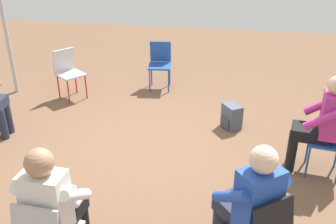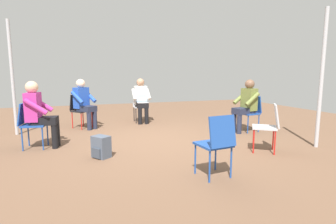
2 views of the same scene
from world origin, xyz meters
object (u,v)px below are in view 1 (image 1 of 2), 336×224
Objects in this scene: chair_northwest at (68,70)px; person_in_magenta at (322,120)px; person_in_blue at (250,200)px; chair_east at (334,137)px; person_with_laptop at (54,202)px; backpack_near_laptop_user at (232,118)px; chair_north at (160,62)px.

chair_northwest is 4.14m from person_in_magenta.
person_in_blue is at bearing 79.83° from chair_northwest.
person_with_laptop reaches higher than chair_east.
chair_northwest and chair_east have the same top height.
chair_east is at bearing -39.72° from backpack_near_laptop_user.
chair_north is 0.69× the size of person_with_laptop.
person_in_blue is 2.60m from backpack_near_laptop_user.
person_in_blue is (1.54, 0.31, 0.00)m from person_with_laptop.
chair_northwest is 1.00× the size of chair_north.
chair_northwest is 2.36× the size of backpack_near_laptop_user.
chair_east is 1.56m from backpack_near_laptop_user.
chair_east is 0.69× the size of person_with_laptop.
person_in_blue reaches higher than chair_north.
person_with_laptop and person_in_magenta have the same top height.
person_in_blue reaches higher than backpack_near_laptop_user.
person_with_laptop reaches higher than backpack_near_laptop_user.
person_with_laptop is 1.57m from person_in_blue.
chair_north is 2.36× the size of backpack_near_laptop_user.
person_in_magenta reaches higher than backpack_near_laptop_user.
chair_northwest is at bearing 115.28° from person_with_laptop.
person_in_blue reaches higher than chair_east.
chair_east is (3.98, -1.61, 0.00)m from chair_northwest.
chair_north is 4.21m from person_in_blue.
chair_northwest is 0.69× the size of person_in_magenta.
chair_north is at bearing 53.80° from person_in_magenta.
backpack_near_laptop_user is (-1.17, 0.98, -0.34)m from chair_east.
chair_northwest is 4.37m from person_in_blue.
person_in_magenta reaches higher than chair_east.
person_in_blue is at bearing 155.93° from chair_east.
person_in_magenta is (3.82, -1.59, 0.20)m from chair_northwest.
chair_north is at bearing 55.43° from chair_east.
chair_east is 1.86m from person_in_blue.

